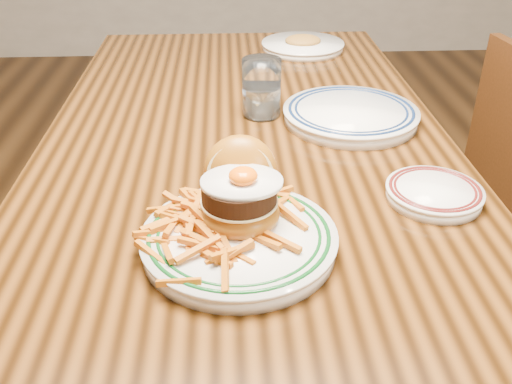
{
  "coord_description": "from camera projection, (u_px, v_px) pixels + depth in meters",
  "views": [
    {
      "loc": [
        -0.04,
        -1.08,
        1.26
      ],
      "look_at": [
        0.0,
        -0.34,
        0.82
      ],
      "focal_mm": 40.0,
      "sensor_mm": 36.0,
      "label": 1
    }
  ],
  "objects": [
    {
      "name": "floor",
      "position": [
        249.0,
        384.0,
        1.57
      ],
      "size": [
        6.0,
        6.0,
        0.0
      ],
      "primitive_type": "plane",
      "color": "black",
      "rests_on": "ground"
    },
    {
      "name": "table",
      "position": [
        247.0,
        175.0,
        1.23
      ],
      "size": [
        0.85,
        1.6,
        0.75
      ],
      "color": "black",
      "rests_on": "floor"
    },
    {
      "name": "main_plate",
      "position": [
        239.0,
        221.0,
        0.85
      ],
      "size": [
        0.29,
        0.3,
        0.14
      ],
      "rotation": [
        0.0,
        0.0,
        -0.05
      ],
      "color": "white",
      "rests_on": "table"
    },
    {
      "name": "side_plate",
      "position": [
        434.0,
        192.0,
        0.97
      ],
      "size": [
        0.16,
        0.16,
        0.03
      ],
      "rotation": [
        0.0,
        0.0,
        0.2
      ],
      "color": "white",
      "rests_on": "table"
    },
    {
      "name": "rear_plate",
      "position": [
        351.0,
        114.0,
        1.25
      ],
      "size": [
        0.3,
        0.3,
        0.03
      ],
      "rotation": [
        0.0,
        0.0,
        0.04
      ],
      "color": "white",
      "rests_on": "table"
    },
    {
      "name": "water_glass",
      "position": [
        262.0,
        91.0,
        1.26
      ],
      "size": [
        0.09,
        0.09,
        0.13
      ],
      "color": "white",
      "rests_on": "table"
    },
    {
      "name": "far_plate",
      "position": [
        303.0,
        45.0,
        1.71
      ],
      "size": [
        0.25,
        0.25,
        0.04
      ],
      "rotation": [
        0.0,
        0.0,
        0.03
      ],
      "color": "white",
      "rests_on": "table"
    }
  ]
}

